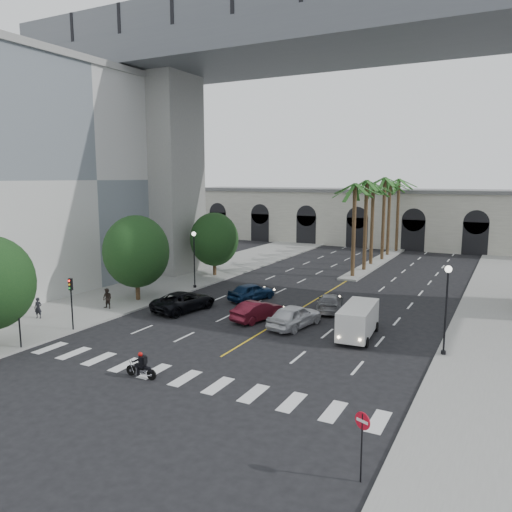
{
  "coord_description": "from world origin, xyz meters",
  "views": [
    {
      "loc": [
        14.54,
        -21.46,
        10.26
      ],
      "look_at": [
        0.22,
        6.0,
        5.36
      ],
      "focal_mm": 35.0,
      "sensor_mm": 36.0,
      "label": 1
    }
  ],
  "objects_px": {
    "traffic_signal_near": "(18,309)",
    "traffic_signal_far": "(71,295)",
    "cargo_van": "(358,320)",
    "car_a": "(294,316)",
    "car_b": "(258,311)",
    "car_c": "(184,301)",
    "motorcycle_rider": "(142,366)",
    "car_d": "(330,302)",
    "do_not_enter_sign": "(362,432)",
    "pedestrian_a": "(38,308)",
    "pedestrian_b": "(107,299)",
    "lamp_post_right": "(446,302)",
    "car_e": "(251,291)",
    "lamp_post_left_far": "(194,255)"
  },
  "relations": [
    {
      "from": "traffic_signal_near",
      "to": "traffic_signal_far",
      "type": "distance_m",
      "value": 4.0
    },
    {
      "from": "traffic_signal_near",
      "to": "cargo_van",
      "type": "height_order",
      "value": "traffic_signal_near"
    },
    {
      "from": "car_a",
      "to": "traffic_signal_near",
      "type": "bearing_deg",
      "value": 52.79
    },
    {
      "from": "traffic_signal_near",
      "to": "car_b",
      "type": "relative_size",
      "value": 0.85
    },
    {
      "from": "car_c",
      "to": "cargo_van",
      "type": "height_order",
      "value": "cargo_van"
    },
    {
      "from": "car_a",
      "to": "traffic_signal_far",
      "type": "bearing_deg",
      "value": 41.47
    },
    {
      "from": "motorcycle_rider",
      "to": "car_d",
      "type": "bearing_deg",
      "value": 75.67
    },
    {
      "from": "car_c",
      "to": "do_not_enter_sign",
      "type": "bearing_deg",
      "value": 150.41
    },
    {
      "from": "motorcycle_rider",
      "to": "car_a",
      "type": "bearing_deg",
      "value": 73.14
    },
    {
      "from": "car_b",
      "to": "do_not_enter_sign",
      "type": "distance_m",
      "value": 19.78
    },
    {
      "from": "car_d",
      "to": "car_c",
      "type": "bearing_deg",
      "value": 12.3
    },
    {
      "from": "car_a",
      "to": "pedestrian_a",
      "type": "height_order",
      "value": "pedestrian_a"
    },
    {
      "from": "car_d",
      "to": "pedestrian_b",
      "type": "height_order",
      "value": "pedestrian_b"
    },
    {
      "from": "lamp_post_right",
      "to": "car_a",
      "type": "height_order",
      "value": "lamp_post_right"
    },
    {
      "from": "motorcycle_rider",
      "to": "cargo_van",
      "type": "distance_m",
      "value": 14.09
    },
    {
      "from": "traffic_signal_near",
      "to": "car_a",
      "type": "distance_m",
      "value": 17.48
    },
    {
      "from": "car_a",
      "to": "car_b",
      "type": "bearing_deg",
      "value": 3.62
    },
    {
      "from": "traffic_signal_near",
      "to": "motorcycle_rider",
      "type": "relative_size",
      "value": 1.91
    },
    {
      "from": "car_c",
      "to": "car_e",
      "type": "xyz_separation_m",
      "value": [
        3.07,
        5.35,
        -0.01
      ]
    },
    {
      "from": "cargo_van",
      "to": "car_c",
      "type": "bearing_deg",
      "value": 174.47
    },
    {
      "from": "traffic_signal_far",
      "to": "car_c",
      "type": "height_order",
      "value": "traffic_signal_far"
    },
    {
      "from": "car_e",
      "to": "car_d",
      "type": "bearing_deg",
      "value": -164.14
    },
    {
      "from": "car_d",
      "to": "do_not_enter_sign",
      "type": "bearing_deg",
      "value": 97.13
    },
    {
      "from": "car_b",
      "to": "car_c",
      "type": "relative_size",
      "value": 0.8
    },
    {
      "from": "traffic_signal_far",
      "to": "car_e",
      "type": "xyz_separation_m",
      "value": [
        6.53,
        13.22,
        -1.77
      ]
    },
    {
      "from": "car_b",
      "to": "car_e",
      "type": "distance_m",
      "value": 6.02
    },
    {
      "from": "traffic_signal_near",
      "to": "traffic_signal_far",
      "type": "xyz_separation_m",
      "value": [
        0.0,
        4.0,
        0.0
      ]
    },
    {
      "from": "pedestrian_b",
      "to": "car_c",
      "type": "bearing_deg",
      "value": 25.92
    },
    {
      "from": "car_c",
      "to": "pedestrian_a",
      "type": "height_order",
      "value": "pedestrian_a"
    },
    {
      "from": "car_a",
      "to": "car_d",
      "type": "distance_m",
      "value": 5.29
    },
    {
      "from": "motorcycle_rider",
      "to": "cargo_van",
      "type": "xyz_separation_m",
      "value": [
        8.01,
        11.58,
        0.55
      ]
    },
    {
      "from": "lamp_post_right",
      "to": "pedestrian_a",
      "type": "bearing_deg",
      "value": -168.09
    },
    {
      "from": "lamp_post_left_far",
      "to": "lamp_post_right",
      "type": "distance_m",
      "value": 24.16
    },
    {
      "from": "lamp_post_right",
      "to": "cargo_van",
      "type": "xyz_separation_m",
      "value": [
        -5.4,
        1.11,
        -2.05
      ]
    },
    {
      "from": "do_not_enter_sign",
      "to": "car_c",
      "type": "bearing_deg",
      "value": 163.1
    },
    {
      "from": "traffic_signal_far",
      "to": "car_c",
      "type": "bearing_deg",
      "value": 66.24
    },
    {
      "from": "traffic_signal_far",
      "to": "do_not_enter_sign",
      "type": "bearing_deg",
      "value": -19.02
    },
    {
      "from": "car_d",
      "to": "cargo_van",
      "type": "xyz_separation_m",
      "value": [
        3.75,
        -5.41,
        0.51
      ]
    },
    {
      "from": "car_d",
      "to": "pedestrian_a",
      "type": "height_order",
      "value": "pedestrian_a"
    },
    {
      "from": "traffic_signal_far",
      "to": "pedestrian_a",
      "type": "xyz_separation_m",
      "value": [
        -4.34,
        0.8,
        -1.6
      ]
    },
    {
      "from": "car_e",
      "to": "pedestrian_a",
      "type": "xyz_separation_m",
      "value": [
        -10.87,
        -12.43,
        0.17
      ]
    },
    {
      "from": "car_d",
      "to": "car_e",
      "type": "height_order",
      "value": "car_e"
    },
    {
      "from": "car_c",
      "to": "car_e",
      "type": "relative_size",
      "value": 1.25
    },
    {
      "from": "traffic_signal_far",
      "to": "motorcycle_rider",
      "type": "bearing_deg",
      "value": -23.14
    },
    {
      "from": "motorcycle_rider",
      "to": "do_not_enter_sign",
      "type": "bearing_deg",
      "value": -16.06
    },
    {
      "from": "lamp_post_right",
      "to": "traffic_signal_near",
      "type": "distance_m",
      "value": 25.02
    },
    {
      "from": "car_a",
      "to": "do_not_enter_sign",
      "type": "relative_size",
      "value": 1.88
    },
    {
      "from": "traffic_signal_near",
      "to": "car_d",
      "type": "bearing_deg",
      "value": 51.47
    },
    {
      "from": "pedestrian_b",
      "to": "traffic_signal_far",
      "type": "bearing_deg",
      "value": -71.54
    },
    {
      "from": "car_d",
      "to": "pedestrian_a",
      "type": "bearing_deg",
      "value": 19.58
    }
  ]
}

